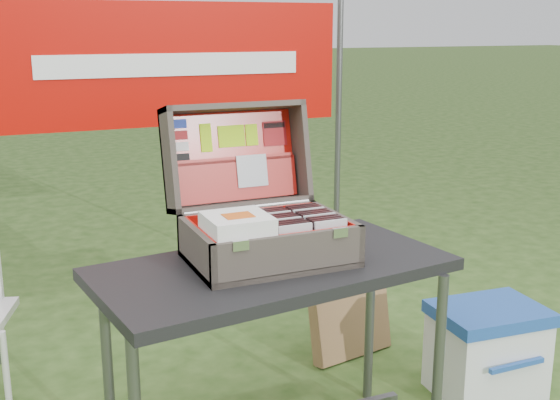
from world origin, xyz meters
name	(u,v)px	position (x,y,z in m)	size (l,w,h in m)	color
table	(273,363)	(0.01, -0.03, 0.36)	(1.15, 0.57, 0.72)	black
table_top	(273,269)	(0.01, -0.03, 0.70)	(1.15, 0.57, 0.04)	black
table_leg_fr	(438,369)	(0.52, -0.26, 0.34)	(0.04, 0.04, 0.68)	#59595B
table_leg_bl	(108,368)	(-0.51, 0.20, 0.34)	(0.04, 0.04, 0.68)	#59595B
table_leg_br	(370,319)	(0.52, 0.20, 0.34)	(0.04, 0.04, 0.68)	#59595B
suitcase	(261,186)	(0.01, 0.06, 0.96)	(0.51, 0.53, 0.48)	#60554A
suitcase_base_bottom	(269,258)	(0.01, 0.00, 0.73)	(0.51, 0.37, 0.02)	#60554A
suitcase_base_wall_front	(290,256)	(0.01, -0.18, 0.79)	(0.51, 0.02, 0.14)	#60554A
suitcase_base_wall_back	(249,227)	(0.01, 0.17, 0.79)	(0.51, 0.02, 0.14)	#60554A
suitcase_base_wall_left	(196,250)	(-0.24, 0.00, 0.79)	(0.02, 0.37, 0.14)	#60554A
suitcase_base_wall_right	(335,232)	(0.25, 0.00, 0.79)	(0.02, 0.37, 0.14)	#60554A
suitcase_liner_floor	(269,254)	(0.01, 0.00, 0.74)	(0.47, 0.33, 0.01)	red
suitcase_latch_left	(241,245)	(-0.16, -0.19, 0.84)	(0.05, 0.01, 0.03)	silver
suitcase_latch_right	(340,233)	(0.17, -0.19, 0.84)	(0.05, 0.01, 0.03)	silver
suitcase_hinge	(248,207)	(0.01, 0.18, 0.85)	(0.02, 0.02, 0.46)	silver
suitcase_lid_back	(232,157)	(0.01, 0.34, 1.01)	(0.51, 0.37, 0.02)	#60554A
suitcase_lid_rim_far	(233,107)	(0.01, 0.32, 1.19)	(0.51, 0.02, 0.14)	#60554A
suitcase_lid_rim_near	(241,204)	(0.01, 0.25, 0.85)	(0.51, 0.02, 0.14)	#60554A
suitcase_lid_rim_left	(169,161)	(-0.24, 0.29, 1.02)	(0.02, 0.37, 0.14)	#60554A
suitcase_lid_rim_right	(300,151)	(0.25, 0.29, 1.02)	(0.02, 0.37, 0.14)	#60554A
suitcase_lid_liner	(233,156)	(0.01, 0.33, 1.01)	(0.47, 0.32, 0.01)	red
suitcase_liner_wall_front	(289,252)	(0.01, -0.16, 0.80)	(0.47, 0.01, 0.12)	red
suitcase_liner_wall_back	(251,225)	(0.01, 0.16, 0.80)	(0.47, 0.01, 0.12)	red
suitcase_liner_wall_left	(200,247)	(-0.23, 0.00, 0.80)	(0.01, 0.33, 0.12)	red
suitcase_liner_wall_right	(332,230)	(0.24, 0.00, 0.80)	(0.01, 0.33, 0.12)	red
suitcase_lid_pocket	(237,180)	(0.01, 0.30, 0.93)	(0.45, 0.15, 0.03)	#A51610
suitcase_pocket_edge	(235,159)	(0.01, 0.31, 1.00)	(0.44, 0.02, 0.02)	#A51610
suitcase_pocket_cd	(252,171)	(0.06, 0.28, 0.96)	(0.11, 0.11, 0.01)	silver
lid_sticker_cc_a	(180,124)	(-0.18, 0.35, 1.14)	(0.05, 0.03, 0.00)	#1933B2
lid_sticker_cc_b	(181,135)	(-0.18, 0.34, 1.10)	(0.05, 0.03, 0.00)	maroon
lid_sticker_cc_c	(182,147)	(-0.18, 0.34, 1.06)	(0.05, 0.03, 0.00)	white
lid_sticker_cc_d	(183,158)	(-0.18, 0.33, 1.02)	(0.05, 0.03, 0.00)	black
lid_card_neon_tall	(206,138)	(-0.09, 0.34, 1.08)	(0.04, 0.10, 0.00)	#A3E604
lid_card_neon_main	(232,136)	(0.01, 0.34, 1.08)	(0.10, 0.08, 0.00)	#A3E604
lid_card_neon_small	(252,135)	(0.08, 0.34, 1.08)	(0.05, 0.08, 0.00)	#A3E604
lid_sticker_band	(275,133)	(0.18, 0.34, 1.08)	(0.09, 0.09, 0.00)	maroon
lid_sticker_band_bar	(274,125)	(0.18, 0.35, 1.11)	(0.08, 0.02, 0.00)	black
cd_left_0	(295,245)	(0.04, -0.14, 0.81)	(0.11, 0.01, 0.13)	silver
cd_left_1	(292,243)	(0.04, -0.12, 0.81)	(0.11, 0.01, 0.13)	black
cd_left_2	(290,241)	(0.04, -0.10, 0.81)	(0.11, 0.01, 0.13)	black
cd_left_3	(287,240)	(0.04, -0.08, 0.81)	(0.11, 0.01, 0.13)	black
cd_left_4	(285,238)	(0.04, -0.06, 0.81)	(0.11, 0.01, 0.13)	silver
cd_left_5	(282,236)	(0.04, -0.04, 0.81)	(0.11, 0.01, 0.13)	black
cd_left_6	(280,234)	(0.04, -0.02, 0.81)	(0.11, 0.01, 0.13)	black
cd_left_7	(277,233)	(0.04, 0.00, 0.81)	(0.11, 0.01, 0.13)	black
cd_left_8	(275,231)	(0.04, 0.02, 0.81)	(0.11, 0.01, 0.13)	silver
cd_left_9	(272,230)	(0.04, 0.04, 0.81)	(0.11, 0.01, 0.13)	black
cd_left_10	(270,228)	(0.04, 0.06, 0.81)	(0.11, 0.01, 0.13)	black
cd_left_11	(268,227)	(0.04, 0.08, 0.81)	(0.11, 0.01, 0.13)	black
cd_right_0	(331,240)	(0.16, -0.14, 0.81)	(0.11, 0.01, 0.13)	silver
cd_right_1	(328,238)	(0.16, -0.12, 0.81)	(0.11, 0.01, 0.13)	black
cd_right_2	(325,237)	(0.16, -0.10, 0.81)	(0.11, 0.01, 0.13)	black
cd_right_3	(322,235)	(0.16, -0.08, 0.81)	(0.11, 0.01, 0.13)	black
cd_right_4	(319,233)	(0.16, -0.06, 0.81)	(0.11, 0.01, 0.13)	silver
cd_right_5	(316,232)	(0.16, -0.04, 0.81)	(0.11, 0.01, 0.13)	black
cd_right_6	(314,230)	(0.16, -0.02, 0.81)	(0.11, 0.01, 0.13)	black
cd_right_7	(311,229)	(0.16, 0.00, 0.81)	(0.11, 0.01, 0.13)	black
cd_right_8	(308,227)	(0.16, 0.02, 0.81)	(0.11, 0.01, 0.13)	silver
cd_right_9	(306,226)	(0.16, 0.04, 0.81)	(0.11, 0.01, 0.13)	black
cd_right_10	(303,224)	(0.16, 0.06, 0.81)	(0.11, 0.01, 0.13)	black
cd_right_11	(301,223)	(0.16, 0.08, 0.81)	(0.11, 0.01, 0.13)	black
songbook_0	(237,230)	(-0.13, -0.07, 0.86)	(0.19, 0.19, 0.01)	white
songbook_1	(237,228)	(-0.13, -0.07, 0.86)	(0.19, 0.19, 0.01)	white
songbook_2	(237,227)	(-0.13, -0.07, 0.87)	(0.19, 0.19, 0.01)	white
songbook_3	(237,225)	(-0.13, -0.07, 0.87)	(0.19, 0.19, 0.01)	white
songbook_4	(237,224)	(-0.13, -0.07, 0.88)	(0.19, 0.19, 0.01)	white
songbook_5	(237,222)	(-0.13, -0.07, 0.88)	(0.19, 0.19, 0.01)	white
songbook_6	(237,221)	(-0.13, -0.07, 0.89)	(0.19, 0.19, 0.01)	white
songbook_7	(237,219)	(-0.13, -0.07, 0.89)	(0.19, 0.19, 0.01)	white
songbook_8	(237,217)	(-0.13, -0.07, 0.90)	(0.19, 0.19, 0.01)	white
songbook_9	(237,216)	(-0.13, -0.07, 0.90)	(0.19, 0.19, 0.01)	white
songbook_graphic	(238,215)	(-0.13, -0.08, 0.91)	(0.09, 0.07, 0.00)	#D85919
cooler	(487,350)	(0.98, 0.03, 0.19)	(0.43, 0.33, 0.38)	white
cooler_body	(486,356)	(0.98, 0.03, 0.16)	(0.41, 0.31, 0.33)	white
cooler_lid	(490,313)	(0.98, 0.03, 0.35)	(0.43, 0.33, 0.05)	#1E4CA4
cooler_handle	(517,365)	(0.98, -0.14, 0.20)	(0.25, 0.02, 0.02)	#1E4CA4
chair_leg_fr	(8,386)	(-0.82, 0.45, 0.21)	(0.02, 0.02, 0.42)	silver
chair_leg_br	(3,349)	(-0.82, 0.78, 0.21)	(0.02, 0.02, 0.42)	silver
cardboard_box	(349,310)	(0.64, 0.57, 0.22)	(0.41, 0.06, 0.43)	#A47344
banner_post_right	(338,150)	(0.85, 1.10, 0.85)	(0.03, 0.03, 1.70)	#59595B
banner	(173,65)	(0.00, 1.09, 1.30)	(1.60, 0.01, 0.55)	#A90700
banner_text	(174,65)	(0.00, 1.08, 1.30)	(1.20, 0.00, 0.10)	white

